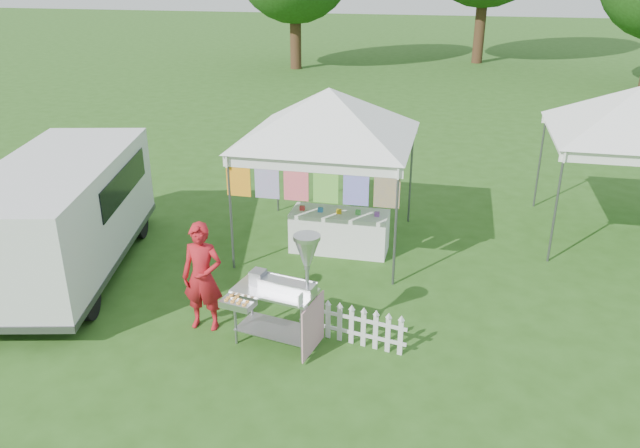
# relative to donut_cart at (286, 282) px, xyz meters

# --- Properties ---
(ground) EXTENTS (120.00, 120.00, 0.00)m
(ground) POSITION_rel_donut_cart_xyz_m (-0.17, 0.09, -1.03)
(ground) COLOR #284F16
(ground) RESTS_ON ground
(canopy_main) EXTENTS (4.24, 4.24, 3.45)m
(canopy_main) POSITION_rel_donut_cart_xyz_m (-0.17, 3.59, 1.95)
(canopy_main) COLOR #59595E
(canopy_main) RESTS_ON ground
(donut_cart) EXTENTS (1.38, 0.85, 1.76)m
(donut_cart) POSITION_rel_donut_cart_xyz_m (0.00, 0.00, 0.00)
(donut_cart) COLOR gray
(donut_cart) RESTS_ON ground
(vendor) EXTENTS (0.62, 0.42, 1.66)m
(vendor) POSITION_rel_donut_cart_xyz_m (-1.33, 0.25, -0.20)
(vendor) COLOR #AB151D
(vendor) RESTS_ON ground
(cargo_van) EXTENTS (2.97, 5.11, 2.00)m
(cargo_van) POSITION_rel_donut_cart_xyz_m (-4.36, 1.49, 0.04)
(cargo_van) COLOR silver
(cargo_van) RESTS_ON ground
(picket_fence) EXTENTS (1.60, 0.32, 0.56)m
(picket_fence) POSITION_rel_donut_cart_xyz_m (0.86, 0.28, -0.75)
(picket_fence) COLOR silver
(picket_fence) RESTS_ON ground
(display_table) EXTENTS (1.80, 0.70, 0.77)m
(display_table) POSITION_rel_donut_cart_xyz_m (0.10, 3.30, -0.65)
(display_table) COLOR white
(display_table) RESTS_ON ground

